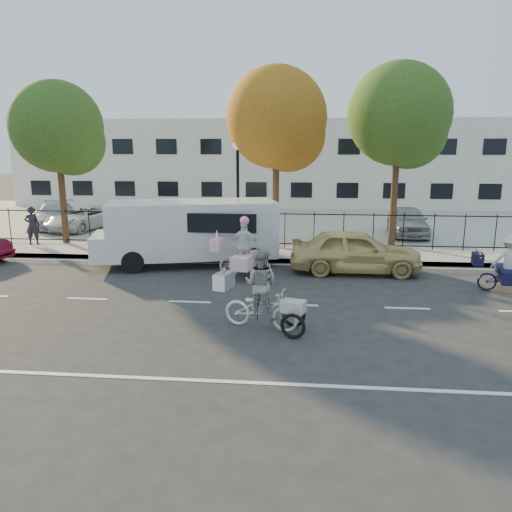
# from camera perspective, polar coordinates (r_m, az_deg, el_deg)

# --- Properties ---
(ground) EXTENTS (120.00, 120.00, 0.00)m
(ground) POSITION_cam_1_polar(r_m,az_deg,el_deg) (14.24, -7.58, -5.23)
(ground) COLOR #333334
(road_markings) EXTENTS (60.00, 9.52, 0.01)m
(road_markings) POSITION_cam_1_polar(r_m,az_deg,el_deg) (14.24, -7.58, -5.21)
(road_markings) COLOR silver
(road_markings) RESTS_ON ground
(curb) EXTENTS (60.00, 0.10, 0.15)m
(curb) POSITION_cam_1_polar(r_m,az_deg,el_deg) (19.00, -4.21, -0.38)
(curb) COLOR #A8A399
(curb) RESTS_ON ground
(sidewalk) EXTENTS (60.00, 2.20, 0.15)m
(sidewalk) POSITION_cam_1_polar(r_m,az_deg,el_deg) (20.01, -3.71, 0.30)
(sidewalk) COLOR #A8A399
(sidewalk) RESTS_ON ground
(parking_lot) EXTENTS (60.00, 15.60, 0.15)m
(parking_lot) POSITION_cam_1_polar(r_m,az_deg,el_deg) (28.69, -0.92, 4.08)
(parking_lot) COLOR #A8A399
(parking_lot) RESTS_ON ground
(iron_fence) EXTENTS (58.00, 0.06, 1.50)m
(iron_fence) POSITION_cam_1_polar(r_m,az_deg,el_deg) (20.92, -3.27, 3.15)
(iron_fence) COLOR black
(iron_fence) RESTS_ON sidewalk
(building) EXTENTS (34.00, 10.00, 6.00)m
(building) POSITION_cam_1_polar(r_m,az_deg,el_deg) (38.35, 0.74, 10.63)
(building) COLOR silver
(building) RESTS_ON ground
(lamppost) EXTENTS (0.36, 0.36, 4.33)m
(lamppost) POSITION_cam_1_polar(r_m,az_deg,el_deg) (20.21, -2.10, 9.14)
(lamppost) COLOR black
(lamppost) RESTS_ON sidewalk
(street_sign) EXTENTS (0.85, 0.06, 1.80)m
(street_sign) POSITION_cam_1_polar(r_m,az_deg,el_deg) (20.81, -8.51, 4.42)
(street_sign) COLOR black
(street_sign) RESTS_ON sidewalk
(zebra_trike) EXTENTS (2.27, 1.36, 1.95)m
(zebra_trike) POSITION_cam_1_polar(r_m,az_deg,el_deg) (11.95, 0.60, -4.85)
(zebra_trike) COLOR white
(zebra_trike) RESTS_ON ground
(unicorn_bike) EXTENTS (2.09, 1.48, 2.07)m
(unicorn_bike) POSITION_cam_1_polar(r_m,az_deg,el_deg) (16.45, -1.41, 0.07)
(unicorn_bike) COLOR #D4A1BA
(unicorn_bike) RESTS_ON ground
(bull_bike) EXTENTS (1.91, 1.33, 1.74)m
(bull_bike) POSITION_cam_1_polar(r_m,az_deg,el_deg) (16.68, 26.77, -1.37)
(bull_bike) COLOR black
(bull_bike) RESTS_ON ground
(white_van) EXTENTS (6.99, 3.62, 2.33)m
(white_van) POSITION_cam_1_polar(r_m,az_deg,el_deg) (18.42, -7.59, 2.99)
(white_van) COLOR white
(white_van) RESTS_ON ground
(gold_sedan) EXTENTS (4.45, 1.80, 1.52)m
(gold_sedan) POSITION_cam_1_polar(r_m,az_deg,el_deg) (17.47, 11.30, 0.55)
(gold_sedan) COLOR tan
(gold_sedan) RESTS_ON ground
(pedestrian) EXTENTS (0.67, 0.53, 1.63)m
(pedestrian) POSITION_cam_1_polar(r_m,az_deg,el_deg) (23.30, -24.20, 3.19)
(pedestrian) COLOR black
(pedestrian) RESTS_ON sidewalk
(lot_car_a) EXTENTS (3.10, 4.61, 1.24)m
(lot_car_a) POSITION_cam_1_polar(r_m,az_deg,el_deg) (27.93, -21.96, 4.38)
(lot_car_a) COLOR #AAAEB1
(lot_car_a) RESTS_ON parking_lot
(lot_car_b) EXTENTS (2.95, 4.56, 1.17)m
(lot_car_b) POSITION_cam_1_polar(r_m,az_deg,el_deg) (26.55, -19.21, 4.13)
(lot_car_b) COLOR silver
(lot_car_b) RESTS_ON parking_lot
(lot_car_d) EXTENTS (1.75, 4.04, 1.36)m
(lot_car_d) POSITION_cam_1_polar(r_m,az_deg,el_deg) (24.55, 16.97, 3.86)
(lot_car_d) COLOR #919498
(lot_car_d) RESTS_ON parking_lot
(tree_west) EXTENTS (3.80, 3.80, 6.96)m
(tree_west) POSITION_cam_1_polar(r_m,az_deg,el_deg) (22.92, -21.39, 13.12)
(tree_west) COLOR #442D1D
(tree_west) RESTS_ON ground
(tree_mid) EXTENTS (4.04, 4.04, 7.41)m
(tree_mid) POSITION_cam_1_polar(r_m,az_deg,el_deg) (20.59, 2.74, 14.97)
(tree_mid) COLOR #442D1D
(tree_mid) RESTS_ON ground
(tree_east) EXTENTS (4.16, 4.16, 7.63)m
(tree_east) POSITION_cam_1_polar(r_m,az_deg,el_deg) (21.83, 16.35, 14.77)
(tree_east) COLOR #442D1D
(tree_east) RESTS_ON ground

